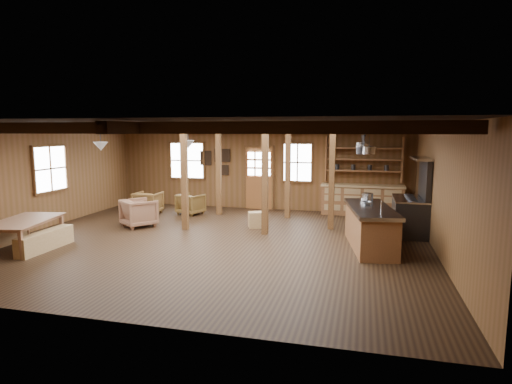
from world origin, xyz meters
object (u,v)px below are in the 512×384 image
Objects in this scene: kitchen_island at (370,227)px; armchair_a at (148,203)px; dining_table at (26,234)px; armchair_b at (191,204)px; armchair_c at (139,213)px; commercial_range at (412,210)px.

kitchen_island reaches higher than armchair_a.
kitchen_island is 7.22m from armchair_a.
kitchen_island reaches higher than dining_table.
armchair_c reaches higher than armchair_b.
kitchen_island is 3.60× the size of armchair_b.
dining_table is at bearing -157.35° from commercial_range.
armchair_a is at bearing 151.15° from kitchen_island.
kitchen_island is 3.32× the size of armchair_a.
armchair_a is 0.93× the size of armchair_c.
dining_table is 2.97m from armchair_c.
dining_table is 2.58× the size of armchair_b.
armchair_c is (-7.23, -0.90, -0.25)m from commercial_range.
commercial_range is 2.72× the size of armchair_b.
armchair_b is (-6.53, 1.08, -0.31)m from commercial_range.
armchair_a reaches higher than dining_table.
commercial_range is at bearing 172.78° from armchair_a.
armchair_a is 1.81m from armchair_c.
armchair_a is at bearing -20.36° from dining_table.
dining_table is 2.22× the size of armchair_c.
dining_table is 5.07m from armchair_b.
dining_table is at bearing -174.81° from kitchen_island.
dining_table is (-8.55, -3.57, -0.31)m from commercial_range.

